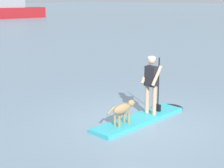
{
  "coord_description": "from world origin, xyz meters",
  "views": [
    {
      "loc": [
        -7.52,
        -5.52,
        3.33
      ],
      "look_at": [
        0.0,
        1.0,
        0.9
      ],
      "focal_mm": 56.89,
      "sensor_mm": 36.0,
      "label": 1
    }
  ],
  "objects": [
    {
      "name": "moored_boat_center",
      "position": [
        26.87,
        46.05,
        1.43
      ],
      "size": [
        10.73,
        3.95,
        10.68
      ],
      "color": "maroon",
      "rests_on": "ground_plane"
    },
    {
      "name": "ground_plane",
      "position": [
        0.0,
        0.0,
        0.0
      ],
      "size": [
        400.0,
        400.0,
        0.0
      ],
      "primitive_type": "plane",
      "color": "gray"
    },
    {
      "name": "paddleboard",
      "position": [
        0.23,
        -0.01,
        0.05
      ],
      "size": [
        3.47,
        0.88,
        0.1
      ],
      "color": "#33B2BF",
      "rests_on": "ground_plane"
    },
    {
      "name": "dog",
      "position": [
        -0.67,
        0.04,
        0.5
      ],
      "size": [
        1.08,
        0.25,
        0.59
      ],
      "color": "#997A51",
      "rests_on": "paddleboard"
    },
    {
      "name": "person_paddler",
      "position": [
        0.5,
        -0.03,
        1.07
      ],
      "size": [
        0.62,
        0.49,
        1.67
      ],
      "color": "tan",
      "rests_on": "paddleboard"
    }
  ]
}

